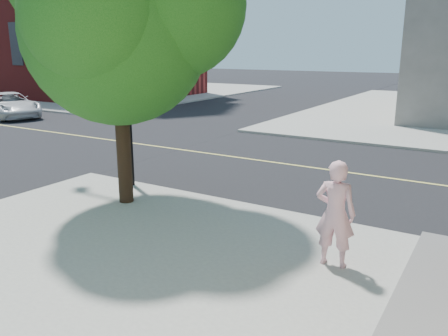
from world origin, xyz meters
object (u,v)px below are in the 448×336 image
Objects in this scene: street_tree at (120,8)px; man_on_phone at (335,214)px; signal_pole at (62,38)px; car_a at (9,105)px.

man_on_phone is at bearing -7.56° from street_tree.
man_on_phone is at bearing -32.25° from signal_pole.
man_on_phone is at bearing -94.37° from car_a.
street_tree is 18.57m from car_a.
street_tree reaches higher than man_on_phone.
signal_pole is at bearing -17.02° from man_on_phone.
signal_pole reaches higher than car_a.
signal_pole is at bearing 161.20° from street_tree.
street_tree is (-5.32, 0.71, 3.57)m from man_on_phone.
man_on_phone is 0.39× the size of signal_pole.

